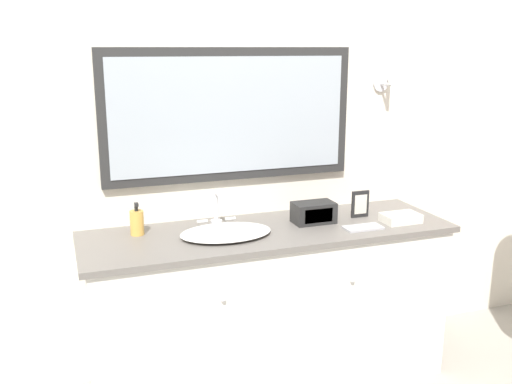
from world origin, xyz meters
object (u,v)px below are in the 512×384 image
at_px(appliance_box, 314,213).
at_px(picture_frame, 360,204).
at_px(soap_bottle, 137,222).
at_px(sink_basin, 225,232).

relative_size(appliance_box, picture_frame, 1.49).
xyz_separation_m(appliance_box, picture_frame, (0.28, 0.01, 0.02)).
bearing_deg(soap_bottle, appliance_box, -6.82).
bearing_deg(appliance_box, soap_bottle, 173.18).
distance_m(sink_basin, soap_bottle, 0.44).
height_order(appliance_box, picture_frame, picture_frame).
xyz_separation_m(sink_basin, soap_bottle, (-0.41, 0.16, 0.04)).
height_order(sink_basin, soap_bottle, sink_basin).
xyz_separation_m(soap_bottle, appliance_box, (0.90, -0.11, -0.01)).
relative_size(soap_bottle, appliance_box, 0.75).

